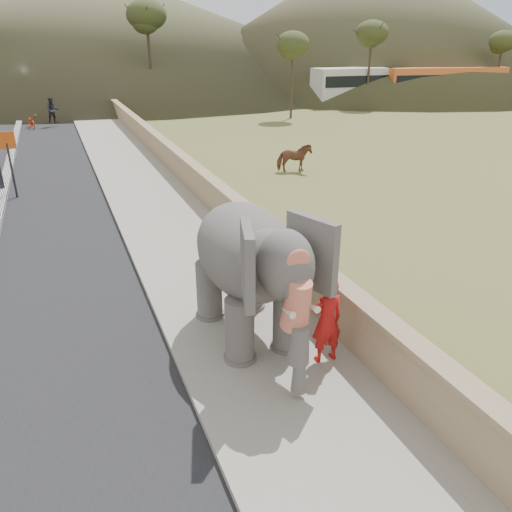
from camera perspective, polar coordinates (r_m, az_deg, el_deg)
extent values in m
plane|color=olive|center=(8.96, 1.69, -13.10)|extent=(160.00, 160.00, 0.00)
cube|color=#9E9687|center=(17.63, -11.36, 5.67)|extent=(3.00, 120.00, 0.15)
cube|color=tan|center=(17.84, -6.25, 7.80)|extent=(0.30, 120.00, 1.10)
cylinder|color=#2D2D33|center=(20.14, -26.10, 8.69)|extent=(0.08, 0.08, 2.00)
cube|color=#CF4F13|center=(19.93, -26.67, 11.73)|extent=(0.60, 0.05, 0.60)
imported|color=brown|center=(22.07, 4.38, 11.09)|extent=(1.57, 0.96, 1.23)
imported|color=silver|center=(46.67, 6.16, 17.70)|extent=(4.54, 2.84, 1.44)
cube|color=silver|center=(47.70, 13.11, 18.39)|extent=(11.07, 2.81, 3.10)
cube|color=orange|center=(49.98, 20.62, 17.76)|extent=(11.26, 4.23, 3.10)
cone|color=brown|center=(70.37, 13.04, 25.14)|extent=(56.00, 56.00, 16.00)
cone|color=brown|center=(77.00, -17.42, 23.79)|extent=(80.00, 80.00, 14.00)
imported|color=#B11412|center=(8.66, 8.10, -7.30)|extent=(0.57, 0.38, 1.57)
imported|color=#9C2F0E|center=(36.67, -24.29, 13.86)|extent=(0.92, 1.80, 0.90)
imported|color=black|center=(36.57, -22.23, 15.16)|extent=(0.91, 0.77, 1.65)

